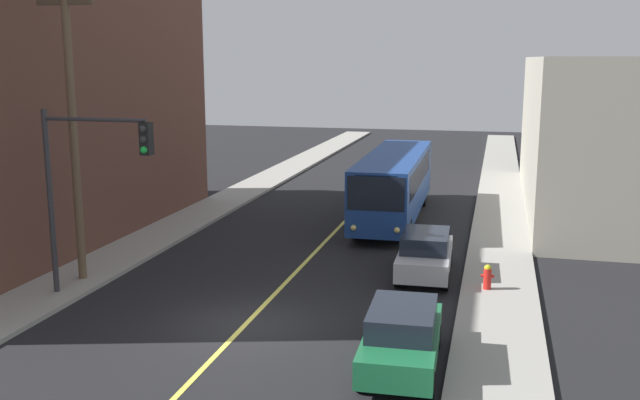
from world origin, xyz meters
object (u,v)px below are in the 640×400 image
object	(u,v)px
parked_car_silver	(425,253)
traffic_signal_left_corner	(91,169)
utility_pole_near	(72,108)
city_bus	(394,182)
parked_car_green	(402,336)
fire_hydrant	(487,276)

from	to	relation	value
parked_car_silver	traffic_signal_left_corner	xyz separation A→B (m)	(-10.04, -5.13, 3.46)
utility_pole_near	traffic_signal_left_corner	bearing A→B (deg)	-45.23
city_bus	utility_pole_near	distance (m)	16.16
parked_car_green	utility_pole_near	bearing A→B (deg)	159.57
parked_car_silver	traffic_signal_left_corner	distance (m)	11.80
parked_car_silver	fire_hydrant	size ratio (longest dim) A/B	5.30
city_bus	parked_car_green	world-z (taller)	city_bus
parked_car_silver	utility_pole_near	xyz separation A→B (m)	(-11.56, -3.60, 5.25)
parked_car_green	fire_hydrant	distance (m)	6.85
parked_car_green	fire_hydrant	xyz separation A→B (m)	(1.99, 6.55, -0.26)
parked_car_silver	fire_hydrant	xyz separation A→B (m)	(2.22, -1.44, -0.26)
parked_car_green	parked_car_silver	distance (m)	8.00
parked_car_green	city_bus	bearing A→B (deg)	98.88
traffic_signal_left_corner	parked_car_green	bearing A→B (deg)	-15.56
parked_car_silver	city_bus	bearing A→B (deg)	105.06
utility_pole_near	traffic_signal_left_corner	distance (m)	2.80
utility_pole_near	traffic_signal_left_corner	world-z (taller)	utility_pole_near
parked_car_silver	fire_hydrant	distance (m)	2.66
parked_car_green	fire_hydrant	size ratio (longest dim) A/B	5.31
parked_car_green	parked_car_silver	world-z (taller)	same
fire_hydrant	parked_car_silver	bearing A→B (deg)	147.03
parked_car_green	traffic_signal_left_corner	world-z (taller)	traffic_signal_left_corner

